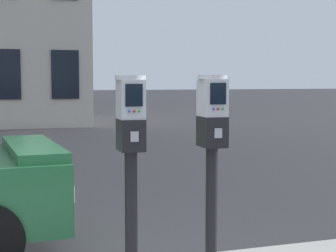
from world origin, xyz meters
The scene contains 2 objects.
parking_meter_near_kerb centered at (-0.05, -0.27, 1.17)m, with size 0.23×0.26×1.49m.
parking_meter_twin_adjacent centered at (0.57, -0.27, 1.17)m, with size 0.23×0.26×1.50m.
Camera 1 is at (-1.02, -3.96, 1.60)m, focal length 58.23 mm.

